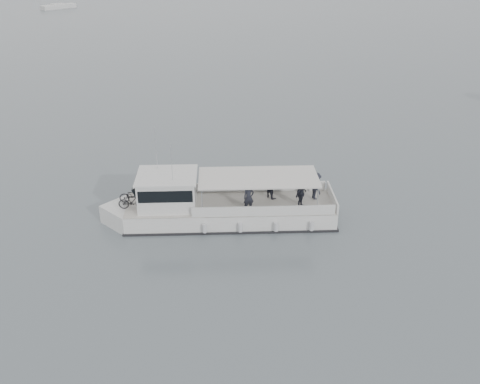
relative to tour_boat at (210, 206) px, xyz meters
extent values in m
plane|color=#535E61|center=(-1.26, 0.08, -0.84)|extent=(1400.00, 1400.00, 0.00)
cube|color=silver|center=(1.05, -0.18, -0.44)|extent=(11.02, 4.57, 1.16)
cube|color=silver|center=(-4.22, 0.70, -0.44)|extent=(2.86, 2.86, 1.16)
cube|color=beige|center=(1.05, -0.18, 0.14)|extent=(11.02, 4.57, 0.05)
cube|color=black|center=(1.05, -0.18, -0.80)|extent=(11.21, 4.70, 0.16)
cube|color=silver|center=(2.86, 0.91, 0.41)|extent=(7.05, 1.26, 0.53)
cube|color=silver|center=(2.41, -1.79, 0.41)|extent=(7.05, 1.26, 0.53)
cube|color=silver|center=(6.28, -1.05, 0.41)|extent=(0.56, 2.83, 0.53)
cube|color=silver|center=(-2.11, 0.35, 0.94)|extent=(3.21, 2.84, 1.60)
cube|color=black|center=(-3.48, 0.58, 1.08)|extent=(0.86, 2.28, 1.03)
cube|color=black|center=(-2.11, 0.35, 1.21)|extent=(3.04, 2.85, 0.62)
cube|color=silver|center=(-2.11, 0.35, 1.79)|extent=(3.41, 3.05, 0.09)
cube|color=silver|center=(2.46, -0.41, 1.61)|extent=(6.42, 3.63, 0.07)
cylinder|color=silver|center=(-0.56, -1.17, 0.87)|extent=(0.06, 0.06, 1.47)
cylinder|color=silver|center=(-0.15, 1.29, 0.87)|extent=(0.06, 0.06, 1.47)
cylinder|color=silver|center=(5.07, -2.11, 0.87)|extent=(0.06, 0.06, 1.47)
cylinder|color=silver|center=(5.48, 0.35, 0.87)|extent=(0.06, 0.06, 1.47)
cylinder|color=silver|center=(-2.51, 1.23, 2.95)|extent=(0.03, 0.03, 2.32)
cylinder|color=silver|center=(-1.86, -0.32, 2.77)|extent=(0.03, 0.03, 1.96)
cylinder|color=silver|center=(-0.52, -1.50, -0.40)|extent=(0.25, 0.25, 0.45)
cylinder|color=silver|center=(1.23, -1.80, -0.40)|extent=(0.25, 0.25, 0.45)
cylinder|color=silver|center=(2.99, -2.09, -0.40)|extent=(0.25, 0.25, 0.45)
cylinder|color=silver|center=(4.75, -2.38, -0.40)|extent=(0.25, 0.25, 0.45)
imported|color=black|center=(-3.81, 0.99, 0.54)|extent=(1.60, 0.78, 0.80)
imported|color=black|center=(-3.93, 0.29, 0.56)|extent=(1.45, 0.62, 0.85)
imported|color=#22242D|center=(1.80, -1.11, 0.89)|extent=(0.58, 0.42, 1.50)
imported|color=#22242D|center=(3.26, 0.09, 0.89)|extent=(0.85, 0.91, 1.50)
imported|color=#22242D|center=(4.48, -1.29, 0.89)|extent=(0.91, 0.85, 1.50)
imported|color=#22242D|center=(5.51, -0.56, 0.89)|extent=(0.64, 1.01, 1.50)
cube|color=silver|center=(-15.34, 84.78, -0.54)|extent=(6.38, 5.01, 0.75)
cube|color=silver|center=(-15.34, 84.78, -0.22)|extent=(2.79, 2.65, 0.45)
camera|label=1|loc=(-3.45, -24.26, 13.07)|focal=40.00mm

